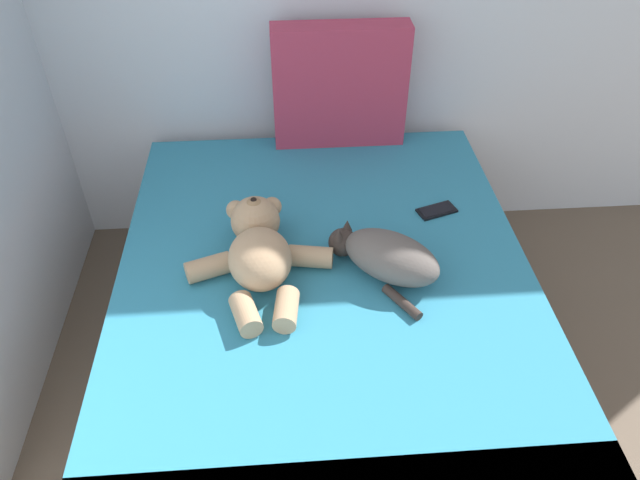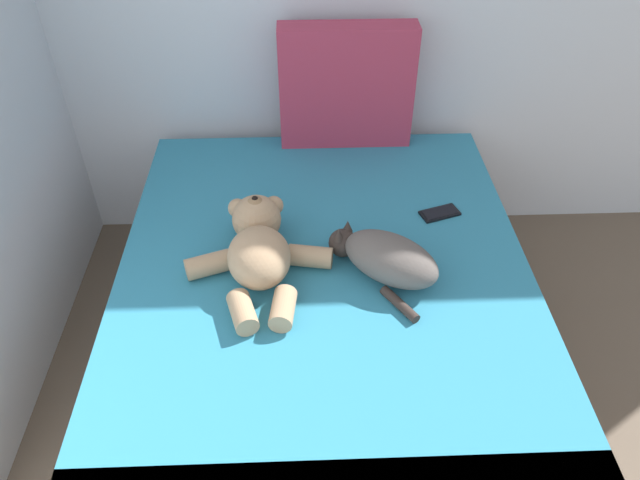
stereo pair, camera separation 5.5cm
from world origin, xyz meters
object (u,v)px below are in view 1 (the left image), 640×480
object	(u,v)px
teddy_bear	(259,249)
cell_phone	(437,210)
patterned_cushion	(340,86)
bed	(326,335)
cat	(386,256)

from	to	relation	value
teddy_bear	cell_phone	size ratio (longest dim) A/B	3.52
patterned_cushion	bed	bearing A→B (deg)	-98.16
patterned_cushion	cell_phone	distance (m)	0.69
cat	cell_phone	size ratio (longest dim) A/B	2.48
cat	cell_phone	distance (m)	0.41
bed	cell_phone	size ratio (longest dim) A/B	11.81
teddy_bear	cell_phone	world-z (taller)	teddy_bear
bed	teddy_bear	bearing A→B (deg)	160.28
bed	cell_phone	distance (m)	0.64
bed	cat	world-z (taller)	cat
cell_phone	patterned_cushion	bearing A→B (deg)	120.78
bed	teddy_bear	distance (m)	0.44
cat	bed	bearing A→B (deg)	-173.51
bed	cell_phone	world-z (taller)	cell_phone
patterned_cushion	cat	world-z (taller)	patterned_cushion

